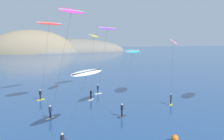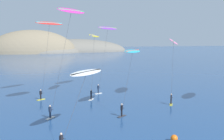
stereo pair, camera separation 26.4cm
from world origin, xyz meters
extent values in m
ellipsoid|color=#84755B|center=(-18.83, 195.67, 0.00)|extent=(65.21, 49.94, 17.40)
ellipsoid|color=slate|center=(19.74, 191.43, 0.00)|extent=(78.24, 27.91, 18.99)
ellipsoid|color=#84755B|center=(-10.82, 182.05, 0.00)|extent=(58.97, 29.57, 31.23)
ellipsoid|color=slate|center=(-4.45, 189.66, 0.00)|extent=(57.06, 45.01, 15.02)
cube|color=silver|center=(-4.44, 35.27, 0.04)|extent=(1.53, 0.97, 0.08)
cylinder|color=#192338|center=(-4.44, 35.27, 0.48)|extent=(0.22, 0.22, 0.80)
cube|color=#192338|center=(-4.44, 35.27, 1.18)|extent=(0.39, 0.37, 0.60)
sphere|color=beige|center=(-4.44, 35.27, 1.60)|extent=(0.22, 0.22, 0.22)
cylinder|color=black|center=(-4.17, 35.50, 1.06)|extent=(0.39, 0.44, 0.04)
ellipsoid|color=purple|center=(-1.94, 37.43, 11.91)|extent=(5.68, 5.18, 0.76)
cylinder|color=#7ACC42|center=(-1.94, 37.43, 11.96)|extent=(4.62, 4.03, 0.16)
cylinder|color=#333338|center=(-3.05, 36.47, 6.43)|extent=(2.27, 1.97, 10.75)
cube|color=#2D2D33|center=(-5.43, 19.88, 0.04)|extent=(1.48, 1.15, 0.08)
cylinder|color=black|center=(-5.43, 19.88, 0.48)|extent=(0.22, 0.22, 0.80)
cube|color=black|center=(-5.43, 19.88, 1.18)|extent=(0.38, 0.39, 0.60)
sphere|color=beige|center=(-5.43, 19.88, 1.60)|extent=(0.22, 0.22, 0.22)
cylinder|color=black|center=(-5.20, 20.14, 1.06)|extent=(0.44, 0.40, 0.04)
ellipsoid|color=#23B2C6|center=(-2.81, 22.82, 8.25)|extent=(4.50, 4.82, 0.54)
cylinder|color=#DB4C38|center=(-2.81, 22.82, 8.30)|extent=(3.48, 3.86, 0.16)
cylinder|color=#333338|center=(-4.00, 21.48, 4.60)|extent=(2.42, 2.71, 7.10)
cube|color=yellow|center=(-14.70, 33.21, 0.04)|extent=(1.46, 1.18, 0.08)
cylinder|color=black|center=(-14.70, 33.21, 0.48)|extent=(0.22, 0.22, 0.80)
cube|color=black|center=(-14.70, 33.21, 1.18)|extent=(0.39, 0.37, 0.60)
sphere|color=beige|center=(-14.70, 33.21, 1.60)|extent=(0.22, 0.22, 0.22)
cylinder|color=black|center=(-14.42, 33.43, 1.06)|extent=(0.37, 0.46, 0.04)
ellipsoid|color=red|center=(-12.87, 34.63, 12.48)|extent=(5.43, 4.57, 0.70)
cylinder|color=#23D6DB|center=(-12.87, 34.63, 12.53)|extent=(4.57, 3.58, 0.16)
cylinder|color=#333338|center=(-13.65, 34.03, 6.72)|extent=(1.59, 1.23, 11.33)
cube|color=silver|center=(-14.25, 21.82, 0.04)|extent=(1.29, 1.39, 0.08)
cylinder|color=#192338|center=(-14.25, 21.82, 0.48)|extent=(0.22, 0.22, 0.80)
cube|color=#192338|center=(-14.25, 21.82, 1.18)|extent=(0.39, 0.36, 0.60)
sphere|color=beige|center=(-14.25, 21.82, 1.60)|extent=(0.22, 0.22, 0.22)
cylinder|color=black|center=(-13.97, 22.03, 1.06)|extent=(0.36, 0.46, 0.04)
ellipsoid|color=#D62D9E|center=(-10.97, 24.28, 13.62)|extent=(4.94, 4.25, 0.94)
cylinder|color=#28D160|center=(-10.97, 24.28, 13.67)|extent=(3.89, 2.98, 0.16)
cylinder|color=#333338|center=(-12.47, 23.16, 7.29)|extent=(3.04, 2.29, 12.47)
cube|color=black|center=(-14.29, 11.02, 1.18)|extent=(0.38, 0.38, 0.60)
sphere|color=beige|center=(-14.29, 11.02, 1.60)|extent=(0.22, 0.22, 0.22)
cylinder|color=black|center=(-14.05, 11.28, 1.06)|extent=(0.43, 0.41, 0.04)
ellipsoid|color=white|center=(-11.21, 14.26, 6.59)|extent=(4.83, 4.99, 0.53)
cylinder|color=black|center=(-11.21, 14.26, 6.64)|extent=(3.91, 4.09, 0.16)
cylinder|color=#333338|center=(-12.63, 12.77, 3.77)|extent=(2.87, 3.01, 5.44)
cube|color=yellow|center=(3.86, 23.68, 0.04)|extent=(1.09, 1.50, 0.08)
cylinder|color=black|center=(3.86, 23.68, 0.48)|extent=(0.22, 0.22, 0.80)
cube|color=black|center=(3.86, 23.68, 1.18)|extent=(0.35, 0.39, 0.60)
sphere|color=tan|center=(3.86, 23.68, 1.60)|extent=(0.22, 0.22, 0.22)
cylinder|color=black|center=(4.05, 23.98, 1.06)|extent=(0.49, 0.33, 0.04)
ellipsoid|color=pink|center=(5.93, 26.96, 9.46)|extent=(4.49, 5.90, 1.11)
cylinder|color=#14895B|center=(5.93, 26.96, 9.51)|extent=(3.19, 4.93, 0.16)
cylinder|color=#333338|center=(4.99, 25.47, 5.21)|extent=(1.91, 3.01, 8.31)
cube|color=silver|center=(-6.85, 30.71, 0.04)|extent=(1.17, 1.47, 0.08)
cylinder|color=black|center=(-6.85, 30.71, 0.48)|extent=(0.22, 0.22, 0.80)
cube|color=black|center=(-6.85, 30.71, 1.18)|extent=(0.33, 0.39, 0.60)
sphere|color=beige|center=(-6.85, 30.71, 1.60)|extent=(0.22, 0.22, 0.22)
cylinder|color=black|center=(-6.70, 31.02, 1.06)|extent=(0.51, 0.28, 0.04)
ellipsoid|color=yellow|center=(-5.67, 33.09, 10.43)|extent=(3.62, 5.55, 0.65)
cylinder|color=#1432E0|center=(-5.67, 33.09, 10.48)|extent=(2.50, 4.81, 0.16)
cylinder|color=#333338|center=(-6.18, 32.06, 5.69)|extent=(1.06, 2.10, 9.27)
sphere|color=orange|center=(-3.53, 10.04, 0.35)|extent=(0.70, 0.70, 0.70)
camera|label=1|loc=(-17.54, -13.10, 10.02)|focal=45.00mm
camera|label=2|loc=(-17.29, -13.19, 10.02)|focal=45.00mm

